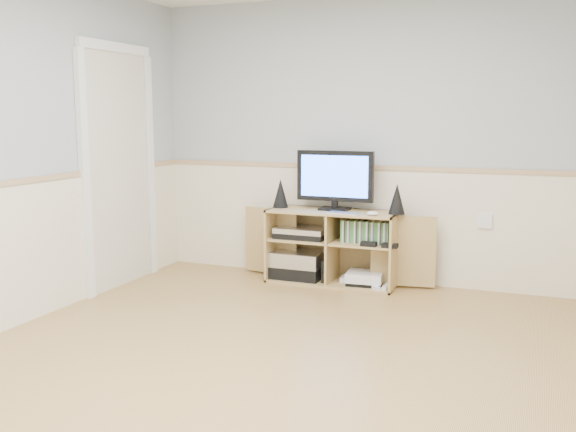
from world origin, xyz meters
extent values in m
cube|color=tan|center=(0.00, 0.00, -0.01)|extent=(4.00, 4.50, 0.02)
cube|color=#9FA8AD|center=(0.00, 2.26, 1.25)|extent=(4.00, 0.02, 2.50)
cube|color=beige|center=(0.00, 2.24, 0.50)|extent=(4.00, 0.01, 1.00)
cube|color=tan|center=(0.00, 2.23, 1.02)|extent=(4.00, 0.02, 0.04)
cube|color=beige|center=(-1.98, 1.30, 1.00)|extent=(0.03, 0.82, 2.00)
cube|color=tan|center=(-0.26, 2.01, 0.01)|extent=(1.14, 0.43, 0.02)
cube|color=tan|center=(-0.26, 2.01, 0.64)|extent=(1.14, 0.43, 0.02)
cube|color=tan|center=(-0.82, 2.01, 0.33)|extent=(0.02, 0.43, 0.65)
cube|color=tan|center=(0.30, 2.01, 0.33)|extent=(0.02, 0.43, 0.65)
cube|color=tan|center=(-0.26, 2.21, 0.33)|extent=(1.14, 0.02, 0.65)
cube|color=tan|center=(-0.26, 2.01, 0.33)|extent=(0.02, 0.41, 0.61)
cube|color=tan|center=(-0.55, 2.01, 0.38)|extent=(0.54, 0.39, 0.02)
cube|color=tan|center=(0.02, 2.01, 0.38)|extent=(0.54, 0.39, 0.02)
cube|color=tan|center=(-0.88, 2.06, 0.33)|extent=(0.55, 0.11, 0.61)
cube|color=tan|center=(0.35, 2.06, 0.33)|extent=(0.55, 0.11, 0.61)
cube|color=black|center=(-0.26, 2.06, 0.66)|extent=(0.26, 0.18, 0.02)
cube|color=black|center=(-0.26, 2.06, 0.70)|extent=(0.05, 0.04, 0.06)
cube|color=black|center=(-0.26, 2.06, 0.95)|extent=(0.69, 0.05, 0.44)
cube|color=blue|center=(-0.26, 2.03, 0.95)|extent=(0.61, 0.01, 0.36)
cone|color=black|center=(-0.77, 2.03, 0.78)|extent=(0.14, 0.14, 0.26)
cone|color=black|center=(0.29, 2.03, 0.78)|extent=(0.14, 0.14, 0.26)
cube|color=silver|center=(-0.12, 1.87, 0.66)|extent=(0.29, 0.15, 0.01)
ellipsoid|color=white|center=(0.13, 1.87, 0.67)|extent=(0.11, 0.09, 0.04)
cube|color=black|center=(-0.59, 2.01, 0.07)|extent=(0.45, 0.34, 0.11)
cube|color=silver|center=(-0.59, 2.01, 0.20)|extent=(0.45, 0.34, 0.13)
cube|color=black|center=(-0.55, 2.01, 0.42)|extent=(0.45, 0.32, 0.05)
cube|color=silver|center=(-0.55, 2.01, 0.46)|extent=(0.45, 0.32, 0.05)
cube|color=black|center=(-0.31, 1.96, 0.12)|extent=(0.04, 0.14, 0.20)
cube|color=white|center=(-0.08, 2.04, 0.04)|extent=(0.22, 0.18, 0.05)
cube|color=black|center=(0.04, 1.99, 0.04)|extent=(0.32, 0.27, 0.03)
cube|color=white|center=(0.04, 1.99, 0.09)|extent=(0.33, 0.29, 0.08)
cube|color=white|center=(0.24, 1.91, 0.04)|extent=(0.04, 0.14, 0.03)
cube|color=white|center=(0.22, 2.07, 0.04)|extent=(0.09, 0.15, 0.03)
cube|color=#3F8C3F|center=(0.04, 1.99, 0.48)|extent=(0.42, 0.13, 0.19)
cube|color=white|center=(1.00, 2.23, 0.60)|extent=(0.12, 0.03, 0.12)
camera|label=1|loc=(1.40, -3.30, 1.48)|focal=40.00mm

